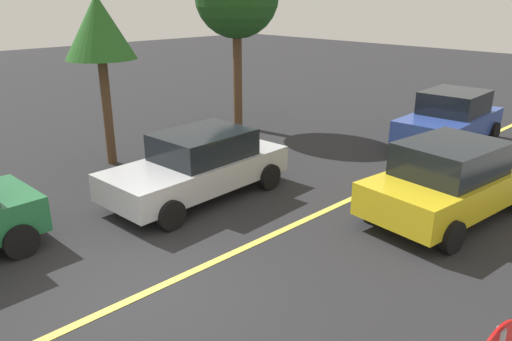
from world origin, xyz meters
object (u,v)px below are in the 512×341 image
car_blue_mid_road (450,119)px  tree_centre_verge (99,30)px  car_yellow_near_curb (452,179)px  car_silver_crossing (199,165)px

car_blue_mid_road → tree_centre_verge: (-8.67, 5.79, 2.83)m
car_yellow_near_curb → tree_centre_verge: 9.44m
car_blue_mid_road → car_yellow_near_curb: size_ratio=0.96×
car_silver_crossing → tree_centre_verge: 4.69m
car_yellow_near_curb → tree_centre_verge: bearing=112.7°
tree_centre_verge → car_yellow_near_curb: bearing=-67.3°
car_silver_crossing → car_yellow_near_curb: (3.17, -4.63, 0.05)m
car_silver_crossing → car_blue_mid_road: size_ratio=1.06×
car_blue_mid_road → tree_centre_verge: size_ratio=0.94×
car_silver_crossing → car_blue_mid_road: (8.37, -2.11, 0.06)m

